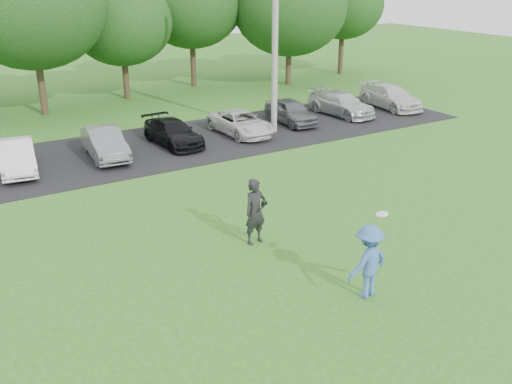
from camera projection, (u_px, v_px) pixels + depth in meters
ground at (331, 287)px, 13.89m from camera, size 100.00×100.00×0.00m
parking_lot at (140, 150)px, 24.20m from camera, size 32.00×6.50×0.03m
utility_pole at (275, 24)px, 25.01m from camera, size 0.28×0.28×9.78m
frisbee_player at (368, 261)px, 13.20m from camera, size 1.25×0.82×2.17m
camera_bystander at (255, 212)px, 15.77m from camera, size 0.74×0.53×1.89m
parked_cars at (144, 136)px, 23.99m from camera, size 30.75×4.76×1.20m
tree_row at (95, 13)px, 30.87m from camera, size 42.39×9.85×8.64m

